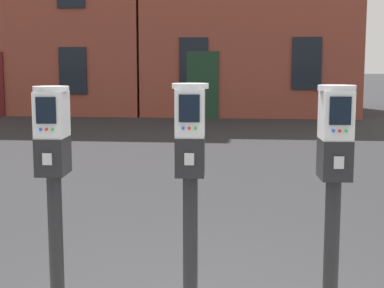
# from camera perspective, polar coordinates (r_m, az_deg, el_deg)

# --- Properties ---
(parking_meter_near_kerb) EXTENTS (0.23, 0.26, 1.52)m
(parking_meter_near_kerb) POSITION_cam_1_polar(r_m,az_deg,el_deg) (3.72, -13.17, -1.86)
(parking_meter_near_kerb) COLOR black
(parking_meter_near_kerb) RESTS_ON sidewalk_slab
(parking_meter_twin_adjacent) EXTENTS (0.23, 0.26, 1.54)m
(parking_meter_twin_adjacent) POSITION_cam_1_polar(r_m,az_deg,el_deg) (3.54, -0.17, -1.94)
(parking_meter_twin_adjacent) COLOR black
(parking_meter_twin_adjacent) RESTS_ON sidewalk_slab
(parking_meter_end_of_row) EXTENTS (0.23, 0.26, 1.54)m
(parking_meter_end_of_row) POSITION_cam_1_polar(r_m,az_deg,el_deg) (3.55, 13.49, -2.21)
(parking_meter_end_of_row) COLOR black
(parking_meter_end_of_row) RESTS_ON sidewalk_slab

